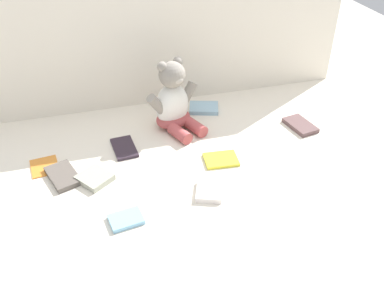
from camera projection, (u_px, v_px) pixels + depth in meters
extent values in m
plane|color=silver|center=(184.00, 152.00, 1.49)|extent=(3.20, 3.20, 0.00)
cube|color=silver|center=(156.00, 31.00, 1.63)|extent=(1.56, 0.03, 0.59)
ellipsoid|color=white|center=(172.00, 105.00, 1.59)|extent=(0.16, 0.14, 0.17)
ellipsoid|color=#B24C4C|center=(173.00, 119.00, 1.62)|extent=(0.17, 0.16, 0.06)
sphere|color=gray|center=(172.00, 75.00, 1.51)|extent=(0.13, 0.13, 0.10)
ellipsoid|color=#AEA599|center=(178.00, 80.00, 1.49)|extent=(0.05, 0.04, 0.03)
sphere|color=gray|center=(162.00, 67.00, 1.48)|extent=(0.05, 0.05, 0.04)
sphere|color=gray|center=(178.00, 62.00, 1.52)|extent=(0.05, 0.05, 0.04)
cylinder|color=gray|center=(157.00, 105.00, 1.53)|extent=(0.09, 0.06, 0.09)
cylinder|color=gray|center=(188.00, 93.00, 1.61)|extent=(0.09, 0.06, 0.09)
cylinder|color=#B24C4C|center=(180.00, 134.00, 1.55)|extent=(0.08, 0.11, 0.04)
cylinder|color=#B24C4C|center=(195.00, 127.00, 1.58)|extent=(0.08, 0.11, 0.04)
cube|color=#8CB5CC|center=(204.00, 108.00, 1.73)|extent=(0.14, 0.12, 0.02)
cube|color=#5C534C|center=(63.00, 176.00, 1.37)|extent=(0.12, 0.16, 0.02)
cube|color=#2C212C|center=(124.00, 148.00, 1.50)|extent=(0.08, 0.14, 0.01)
cube|color=yellow|center=(221.00, 159.00, 1.45)|extent=(0.12, 0.10, 0.01)
cube|color=white|center=(209.00, 191.00, 1.31)|extent=(0.11, 0.12, 0.02)
cube|color=#A1A390|center=(95.00, 178.00, 1.36)|extent=(0.13, 0.13, 0.02)
cube|color=orange|center=(44.00, 166.00, 1.42)|extent=(0.10, 0.11, 0.01)
cube|color=brown|center=(300.00, 125.00, 1.62)|extent=(0.10, 0.14, 0.02)
cube|color=#84C1E4|center=(126.00, 219.00, 1.21)|extent=(0.10, 0.08, 0.01)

